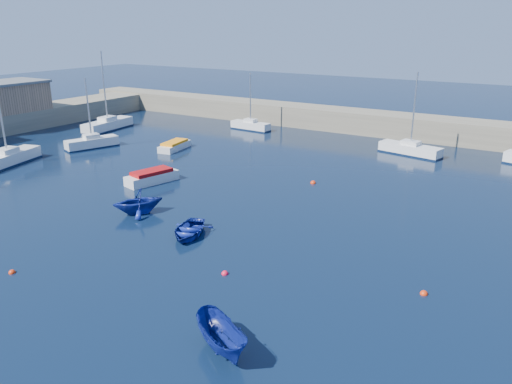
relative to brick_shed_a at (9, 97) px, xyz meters
The scene contains 17 objects.
ground 48.55m from the brick_shed_a, 29.74° to the right, with size 220.00×220.00×0.00m, color black.
back_wall 47.50m from the brick_shed_a, 27.65° to the left, with size 96.00×4.50×2.60m, color #736B58.
brick_shed_a is the anchor object (origin of this frame).
sailboat_2 18.60m from the brick_shed_a, 35.12° to the right, with size 3.73×7.31×9.25m.
sailboat_3 16.94m from the brick_shed_a, ahead, with size 3.33×5.80×7.52m.
sailboat_4 12.63m from the brick_shed_a, 31.21° to the left, with size 2.90×7.65×9.79m.
sailboat_5 30.64m from the brick_shed_a, 31.22° to the left, with size 5.38×1.81×7.11m.
sailboat_6 48.99m from the brick_shed_a, 16.30° to the left, with size 6.63×3.05×8.42m.
motorboat_1 31.86m from the brick_shed_a, 13.77° to the right, with size 2.66×4.82×1.12m.
motorboat_2 25.02m from the brick_shed_a, ahead, with size 2.23×4.63×0.91m.
dinghy_center 43.29m from the brick_shed_a, 19.98° to the right, with size 2.64×3.69×0.76m, color navy.
dinghy_left 37.62m from the brick_shed_a, 21.11° to the right, with size 3.03×3.51×1.85m, color navy.
dinghy_right 54.69m from the brick_shed_a, 25.40° to the right, with size 1.39×3.69×1.42m, color navy.
buoy_0 42.90m from the brick_shed_a, 33.82° to the right, with size 0.38×0.38×0.38m, color red.
buoy_1 49.00m from the brick_shed_a, 21.32° to the right, with size 0.39×0.39×0.39m, color red.
buoy_2 57.23m from the brick_shed_a, 14.45° to the right, with size 0.41×0.41×0.41m, color red.
buoy_3 42.78m from the brick_shed_a, ahead, with size 0.48×0.48×0.48m, color red.
Camera 1 is at (17.67, -13.57, 12.98)m, focal length 35.00 mm.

